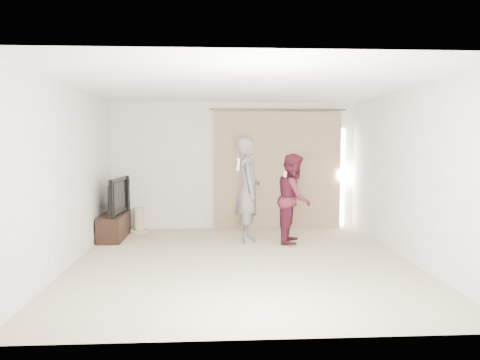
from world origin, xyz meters
name	(u,v)px	position (x,y,z in m)	size (l,w,h in m)	color
floor	(242,262)	(0.00, 0.00, 0.00)	(5.50, 5.50, 0.00)	#C4B393
wall_back	(234,166)	(0.00, 2.75, 1.30)	(5.00, 0.04, 2.60)	silver
wall_left	(69,176)	(-2.50, 0.00, 1.30)	(0.04, 5.50, 2.60)	silver
ceiling	(242,86)	(0.00, 0.00, 2.60)	(5.00, 5.50, 0.01)	white
curtain	(278,170)	(0.91, 2.68, 1.20)	(2.80, 0.11, 2.46)	#9E8460
tv_console	(114,226)	(-2.27, 1.83, 0.23)	(0.41, 1.18, 0.46)	black
tv	(113,196)	(-2.27, 1.83, 0.79)	(1.17, 0.15, 0.68)	black
scratching_post	(139,223)	(-1.90, 2.39, 0.20)	(0.36, 0.36, 0.49)	tan
person_man	(248,190)	(0.20, 1.47, 0.94)	(0.46, 0.69, 1.87)	slate
person_woman	(294,198)	(1.00, 1.32, 0.79)	(0.78, 0.90, 1.58)	#511626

